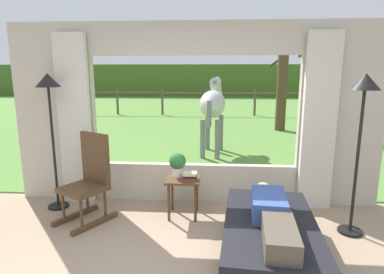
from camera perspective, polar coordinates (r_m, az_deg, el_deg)
back_wall_with_window at (r=4.59m, az=0.40°, el=3.58°), size 5.20×0.12×2.55m
curtain_panel_left at (r=4.87m, az=-19.98°, el=2.76°), size 0.44×0.10×2.40m
curtain_panel_right at (r=4.67m, az=21.48°, el=2.29°), size 0.44×0.10×2.40m
outdoor_pasture_lawn at (r=15.56m, az=2.95°, el=4.56°), size 36.00×21.68×0.02m
distant_hill_ridge at (r=25.29m, az=3.43°, el=9.92°), size 36.00×2.00×2.40m
recliner_sofa at (r=3.51m, az=13.50°, el=-17.16°), size 1.05×1.77×0.42m
reclining_person at (r=3.33m, az=13.89°, el=-12.97°), size 0.39×1.44×0.22m
rocking_chair at (r=4.34m, az=-17.63°, el=-7.01°), size 0.74×0.82×1.12m
side_table at (r=4.27m, az=-1.54°, el=-8.43°), size 0.44×0.44×0.52m
potted_plant at (r=4.25m, az=-2.56°, el=-4.61°), size 0.22×0.22×0.32m
book_stack at (r=4.17m, az=-0.40°, el=-6.87°), size 0.19×0.14×0.09m
floor_lamp_left at (r=4.70m, az=-23.85°, el=5.89°), size 0.32×0.32×1.86m
floor_lamp_right at (r=4.03m, az=27.94°, el=4.81°), size 0.32×0.32×1.86m
horse at (r=7.36m, az=3.73°, el=5.80°), size 0.69×1.82×1.73m
pasture_tree at (r=10.68m, az=15.76°, el=10.02°), size 1.34×1.47×3.34m
pasture_fence_line at (r=14.04m, az=2.87°, el=6.83°), size 16.10×0.10×1.10m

